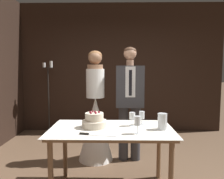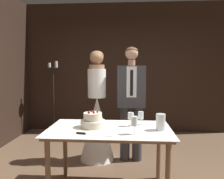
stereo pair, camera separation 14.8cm
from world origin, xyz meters
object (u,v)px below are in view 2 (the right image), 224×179
Objects in this scene: wine_glass_far at (131,116)px; hurricane_candle at (161,122)px; cake_table at (109,136)px; bride at (97,120)px; wine_glass_near at (134,122)px; groom at (131,98)px; candle_stand at (54,101)px; wine_glass_middle at (141,116)px; cake_knife at (87,134)px; tiered_cake at (93,121)px.

hurricane_candle reaches higher than wine_glass_far.
cake_table is 0.93m from bride.
wine_glass_near is at bearing -63.53° from bride.
candle_stand is at bearing 142.15° from groom.
groom is (-0.10, 0.71, 0.11)m from wine_glass_middle.
bride is at bearing 106.53° from cake_table.
hurricane_candle is at bearing 26.59° from cake_knife.
bride is at bearing -48.76° from candle_stand.
hurricane_candle is 0.11× the size of bride.
bride reaches higher than cake_table.
wine_glass_near is (0.48, -0.24, 0.06)m from tiered_cake.
wine_glass_middle is 0.10× the size of bride.
cake_table is 4.90× the size of tiered_cake.
wine_glass_near is at bearing -35.60° from cake_table.
groom is at bearing -37.85° from candle_stand.
hurricane_candle is (0.79, 0.22, 0.08)m from cake_knife.
candle_stand is (-1.68, 2.39, -0.16)m from wine_glass_near.
candle_stand is at bearing 125.10° from wine_glass_near.
wine_glass_middle is 0.30m from hurricane_candle.
cake_table is 0.26m from tiered_cake.
cake_table is 0.98m from groom.
hurricane_candle is 2.97m from candle_stand.
cake_knife is at bearing -87.29° from bride.
wine_glass_middle is at bearing 76.89° from wine_glass_near.
groom is (0.53, -0.00, 0.35)m from bride.
wine_glass_middle reaches higher than cake_knife.
cake_knife is 0.22× the size of groom.
tiered_cake is at bearing -85.45° from bride.
cake_knife is 0.51m from wine_glass_near.
candle_stand is at bearing 131.24° from bride.
tiered_cake is at bearing -118.58° from groom.
wine_glass_middle is at bearing 134.08° from hurricane_candle.
tiered_cake is at bearing 98.18° from cake_knife.
groom reaches higher than wine_glass_near.
bride is (-0.07, 0.85, -0.20)m from tiered_cake.
tiered_cake is 1.57× the size of hurricane_candle.
wine_glass_far is 0.90× the size of hurricane_candle.
tiered_cake is at bearing 152.94° from wine_glass_near.
wine_glass_far is (0.46, 0.37, 0.11)m from cake_knife.
cake_table is 0.60m from hurricane_candle.
bride reaches higher than hurricane_candle.
hurricane_candle is (0.33, -0.15, -0.03)m from wine_glass_far.
groom is 1.10× the size of candle_stand.
cake_table is at bearing -12.45° from tiered_cake.
bride is (-0.51, 0.78, -0.24)m from wine_glass_far.
tiered_cake is 0.45m from wine_glass_far.
bride is at bearing 103.46° from cake_knife.
wine_glass_near is 1.15× the size of wine_glass_far.
cake_knife is at bearing -164.15° from hurricane_candle.
tiered_cake is 0.31m from cake_knife.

